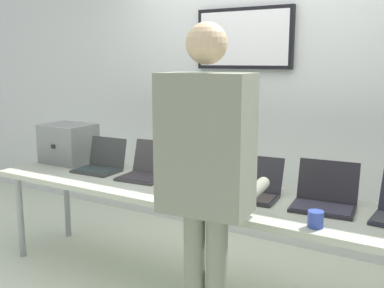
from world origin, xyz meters
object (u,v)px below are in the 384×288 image
Objects in this scene: laptop_station_1 at (146,170)px; person at (207,168)px; workbench at (191,196)px; laptop_station_0 at (101,163)px; laptop_station_4 at (325,198)px; equipment_box at (69,143)px; coffee_mug at (316,219)px; laptop_station_3 at (255,188)px; laptop_station_2 at (199,178)px.

person reaches higher than laptop_station_1.
workbench is at bearing -12.03° from laptop_station_1.
laptop_station_0 is 0.43m from laptop_station_1.
workbench is 8.11× the size of laptop_station_4.
equipment_box is 4.66× the size of coffee_mug.
laptop_station_0 is at bearing 179.63° from laptop_station_3.
laptop_station_4 is at bearing -0.97° from laptop_station_2.
coffee_mug is (0.91, -0.25, 0.09)m from workbench.
laptop_station_4 is at bearing 6.41° from workbench.
laptop_station_1 is 1.20m from person.
laptop_station_2 is 0.44m from laptop_station_3.
person reaches higher than laptop_station_3.
workbench is 0.45m from laptop_station_3.
laptop_station_0 is (0.44, -0.08, -0.11)m from equipment_box.
laptop_station_1 is at bearing 165.76° from coffee_mug.
workbench is 8.81× the size of laptop_station_1.
laptop_station_0 is at bearing 174.85° from workbench.
workbench is 0.87m from person.
laptop_station_2 is at bearing 92.59° from workbench.
laptop_station_1 is 0.92× the size of laptop_station_2.
equipment_box is at bearing 172.94° from workbench.
laptop_station_0 is 0.91× the size of laptop_station_4.
laptop_station_4 reaches higher than laptop_station_0.
laptop_station_1 is at bearing 2.21° from laptop_station_0.
workbench is 7.66× the size of equipment_box.
equipment_box is 1.76m from laptop_station_3.
equipment_box is 1.06× the size of laptop_station_4.
person is at bearing -119.14° from laptop_station_4.
laptop_station_4 reaches higher than laptop_station_2.
laptop_station_0 reaches higher than coffee_mug.
laptop_station_1 is 1.41m from coffee_mug.
laptop_station_3 is at bearing -5.34° from laptop_station_2.
laptop_station_3 is at bearing 92.72° from person.
equipment_box reaches higher than coffee_mug.
laptop_station_1 is 0.92× the size of laptop_station_4.
laptop_station_2 is 1.00× the size of laptop_station_4.
laptop_station_1 is (-0.45, 0.10, 0.11)m from workbench.
laptop_station_1 is at bearing -177.96° from laptop_station_2.
laptop_station_1 is 1.32m from laptop_station_4.
laptop_station_4 is (1.32, 0.00, -0.00)m from laptop_station_1.
coffee_mug is (0.48, -0.32, -0.01)m from laptop_station_3.
equipment_box is 1.16× the size of laptop_station_0.
laptop_station_0 is 1.83m from coffee_mug.
laptop_station_4 is (0.43, 0.03, 0.00)m from laptop_station_3.
laptop_station_3 is at bearing -3.01° from equipment_box.
person is at bearing -57.28° from laptop_station_2.
workbench is at bearing -173.59° from laptop_station_4.
equipment_box is 0.46m from laptop_station_0.
workbench is at bearing -170.67° from laptop_station_3.
person is 20.06× the size of coffee_mug.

